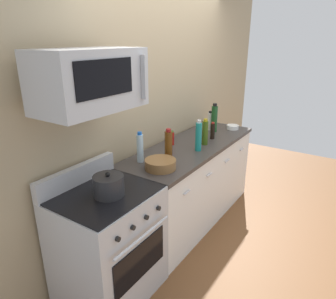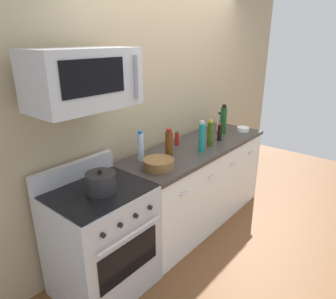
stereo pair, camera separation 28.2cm
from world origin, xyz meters
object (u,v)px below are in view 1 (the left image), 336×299
Objects in this scene: range_oven at (108,244)px; bottle_hot_sauce_red at (172,138)px; bottle_soy_sauce_dark at (213,131)px; bottle_wine_amber at (168,145)px; bowl_wooden_salad at (160,164)px; microwave at (90,80)px; stockpot at (109,186)px; bottle_olive_oil at (205,132)px; bottle_sparkling_teal at (198,136)px; bottle_wine_green at (214,118)px; bottle_vinegar_white at (210,121)px; bottle_water_clear at (140,148)px; bowl_white_ceramic at (233,127)px.

bottle_hot_sauce_red reaches higher than range_oven.
bottle_soy_sauce_dark is (1.64, -0.10, 0.54)m from range_oven.
bowl_wooden_salad is (-0.21, -0.05, -0.10)m from bottle_wine_amber.
bottle_soy_sauce_dark is at bearing -4.92° from microwave.
bottle_hot_sauce_red is 0.56× the size of bowl_wooden_salad.
stockpot is at bearing 176.75° from bowl_wooden_salad.
bottle_olive_oil is 1.25× the size of stockpot.
microwave is at bearing 175.08° from bottle_soy_sauce_dark.
stockpot is at bearing -90.13° from microwave.
microwave is 1.07m from bottle_wine_amber.
microwave is 2.69× the size of bowl_wooden_salad.
bottle_wine_green is (0.70, 0.16, 0.01)m from bottle_sparkling_teal.
bottle_olive_oil is (-0.22, -0.02, 0.04)m from bottle_soy_sauce_dark.
range_oven is at bearing -171.76° from bottle_hot_sauce_red.
bottle_wine_green is at bearing 2.06° from stockpot.
bottle_hot_sauce_red is 0.65m from bowl_wooden_salad.
microwave is 2.07m from bottle_vinegar_white.
bottle_hot_sauce_red is (0.00, 0.32, -0.08)m from bottle_sparkling_teal.
stockpot is (-0.00, -0.10, -0.75)m from microwave.
bottle_hot_sauce_red is (0.56, 0.01, -0.06)m from bottle_water_clear.
range_oven is 0.53m from stockpot.
stockpot reaches higher than range_oven.
bottle_wine_amber is (0.82, -0.03, 0.60)m from range_oven.
range_oven is 1.73m from bottle_soy_sauce_dark.
bottle_wine_amber is at bearing -173.75° from bottle_vinegar_white.
bowl_wooden_salad is (-0.59, 0.06, -0.11)m from bottle_sparkling_teal.
bowl_wooden_salad is (-1.53, 0.05, 0.02)m from bowl_white_ceramic.
bottle_sparkling_teal reaches higher than bottle_hot_sauce_red.
bottle_vinegar_white reaches higher than bowl_white_ceramic.
microwave is 0.95m from bottle_water_clear.
bottle_soy_sauce_dark is 0.51m from bowl_white_ceramic.
bottle_wine_green is 0.31m from bowl_white_ceramic.
bottle_vinegar_white is (0.04, 0.07, -0.05)m from bottle_wine_green.
bottle_wine_green reaches higher than bottle_water_clear.
bottle_wine_green is at bearing 14.57° from bottle_olive_oil.
bottle_sparkling_teal reaches higher than bottle_soy_sauce_dark.
microwave is 3.12× the size of bottle_vinegar_white.
bottle_wine_green reaches higher than bowl_white_ceramic.
stockpot is at bearing 175.66° from bottle_sparkling_teal.
bottle_water_clear is at bearing 133.09° from bottle_wine_amber.
bottle_soy_sauce_dark is at bearing -4.38° from bottle_wine_amber.
bottle_hot_sauce_red is 1.03× the size of bowl_white_ceramic.
bottle_hot_sauce_red is at bearing 167.20° from bottle_wine_green.
bottle_sparkling_teal reaches higher than bottle_water_clear.
bottle_hot_sauce_red is at bearing 148.01° from bottle_soy_sauce_dark.
bottle_hot_sauce_red is 0.51m from bottle_soy_sauce_dark.
bottle_sparkling_teal is 0.61m from bowl_wooden_salad.
bottle_wine_amber reaches higher than bottle_olive_oil.
microwave is at bearing 89.87° from stockpot.
bottle_hot_sauce_red is at bearing 8.24° from range_oven.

